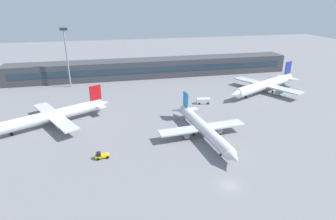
# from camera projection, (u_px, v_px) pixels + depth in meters

# --- Properties ---
(ground_plane) EXTENTS (400.00, 400.00, 0.00)m
(ground_plane) POSITION_uv_depth(u_px,v_px,m) (182.00, 117.00, 99.75)
(ground_plane) COLOR gray
(terminal_building) EXTENTS (143.55, 12.13, 9.00)m
(terminal_building) POSITION_uv_depth(u_px,v_px,m) (153.00, 68.00, 149.18)
(terminal_building) COLOR #3F4247
(terminal_building) RESTS_ON ground_plane
(airplane_near) EXTENTS (26.87, 38.40, 9.48)m
(airplane_near) POSITION_uv_depth(u_px,v_px,m) (204.00, 129.00, 84.12)
(airplane_near) COLOR silver
(airplane_near) RESTS_ON ground_plane
(airplane_mid) EXTENTS (38.38, 27.81, 10.32)m
(airplane_mid) POSITION_uv_depth(u_px,v_px,m) (50.00, 116.00, 92.06)
(airplane_mid) COLOR white
(airplane_mid) RESTS_ON ground_plane
(airplane_far) EXTENTS (42.05, 30.42, 11.22)m
(airplane_far) POSITION_uv_depth(u_px,v_px,m) (265.00, 85.00, 123.93)
(airplane_far) COLOR white
(airplane_far) RESTS_ON ground_plane
(baggage_tug_yellow) EXTENTS (3.76, 2.19, 1.75)m
(baggage_tug_yellow) POSITION_uv_depth(u_px,v_px,m) (101.00, 155.00, 73.93)
(baggage_tug_yellow) COLOR yellow
(baggage_tug_yellow) RESTS_ON ground_plane
(service_van_white) EXTENTS (5.44, 2.90, 2.08)m
(service_van_white) POSITION_uv_depth(u_px,v_px,m) (203.00, 101.00, 111.86)
(service_van_white) COLOR white
(service_van_white) RESTS_ON ground_plane
(floodlight_tower_west) EXTENTS (3.20, 0.80, 26.46)m
(floodlight_tower_west) POSITION_uv_depth(u_px,v_px,m) (67.00, 54.00, 128.10)
(floodlight_tower_west) COLOR gray
(floodlight_tower_west) RESTS_ON ground_plane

